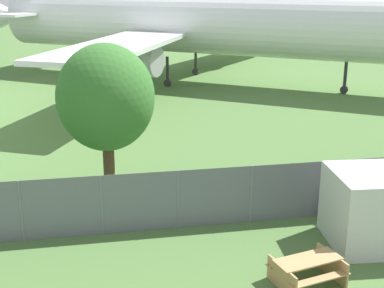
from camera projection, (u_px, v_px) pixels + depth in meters
perimeter_fence at (251, 194)px, 18.38m from camera, size 56.07×0.07×2.07m
airplane at (197, 24)px, 41.82m from camera, size 39.80×32.14×13.96m
portable_cabin at (382, 208)px, 16.92m from camera, size 3.42×2.76×2.40m
picnic_bench_near_cabin at (307, 268)px, 14.82m from camera, size 2.15×1.80×0.76m
tree_far_right at (106, 98)px, 19.46m from camera, size 3.59×3.59×5.95m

